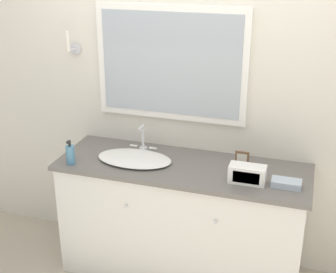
{
  "coord_description": "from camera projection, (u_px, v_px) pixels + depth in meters",
  "views": [
    {
      "loc": [
        0.78,
        -2.46,
        2.26
      ],
      "look_at": [
        -0.1,
        0.3,
        1.07
      ],
      "focal_mm": 50.0,
      "sensor_mm": 36.0,
      "label": 1
    }
  ],
  "objects": [
    {
      "name": "sink_basin",
      "position": [
        135.0,
        158.0,
        3.25
      ],
      "size": [
        0.53,
        0.36,
        0.2
      ],
      "color": "white",
      "rests_on": "vanity_counter"
    },
    {
      "name": "hand_towel_near_sink",
      "position": [
        286.0,
        183.0,
        2.9
      ],
      "size": [
        0.18,
        0.1,
        0.04
      ],
      "color": "#A8B7C6",
      "rests_on": "vanity_counter"
    },
    {
      "name": "soap_bottle",
      "position": [
        70.0,
        154.0,
        3.18
      ],
      "size": [
        0.06,
        0.06,
        0.17
      ],
      "color": "teal",
      "rests_on": "vanity_counter"
    },
    {
      "name": "appliance_box",
      "position": [
        247.0,
        174.0,
        2.94
      ],
      "size": [
        0.23,
        0.11,
        0.11
      ],
      "color": "white",
      "rests_on": "vanity_counter"
    },
    {
      "name": "picture_frame",
      "position": [
        242.0,
        159.0,
        3.14
      ],
      "size": [
        0.09,
        0.01,
        0.11
      ],
      "color": "brown",
      "rests_on": "vanity_counter"
    },
    {
      "name": "vanity_counter",
      "position": [
        181.0,
        220.0,
        3.35
      ],
      "size": [
        1.73,
        0.6,
        0.87
      ],
      "color": "silver",
      "rests_on": "ground_plane"
    },
    {
      "name": "wall_back",
      "position": [
        195.0,
        94.0,
        3.31
      ],
      "size": [
        8.0,
        0.18,
        2.55
      ],
      "color": "silver",
      "rests_on": "ground_plane"
    }
  ]
}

